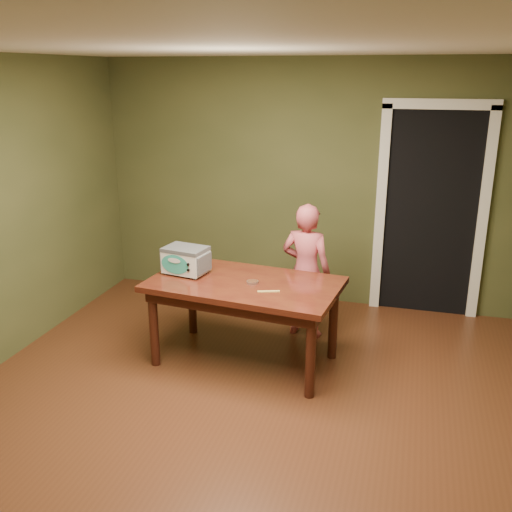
{
  "coord_description": "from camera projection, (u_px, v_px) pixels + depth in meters",
  "views": [
    {
      "loc": [
        1.12,
        -3.44,
        2.45
      ],
      "look_at": [
        -0.13,
        1.0,
        0.95
      ],
      "focal_mm": 40.0,
      "sensor_mm": 36.0,
      "label": 1
    }
  ],
  "objects": [
    {
      "name": "spatula",
      "position": [
        269.0,
        291.0,
        4.61
      ],
      "size": [
        0.18,
        0.08,
        0.01
      ],
      "primitive_type": "cube",
      "rotation": [
        0.0,
        0.0,
        0.33
      ],
      "color": "#D4B75C",
      "rests_on": "dining_table"
    },
    {
      "name": "baking_pan",
      "position": [
        253.0,
        282.0,
        4.79
      ],
      "size": [
        0.1,
        0.1,
        0.02
      ],
      "color": "silver",
      "rests_on": "dining_table"
    },
    {
      "name": "doorway",
      "position": [
        430.0,
        208.0,
        6.08
      ],
      "size": [
        1.1,
        0.66,
        2.25
      ],
      "color": "black",
      "rests_on": "ground"
    },
    {
      "name": "child",
      "position": [
        306.0,
        271.0,
        5.39
      ],
      "size": [
        0.51,
        0.37,
        1.3
      ],
      "primitive_type": "imported",
      "rotation": [
        0.0,
        0.0,
        3.01
      ],
      "color": "#C14F59",
      "rests_on": "floor"
    },
    {
      "name": "dining_table",
      "position": [
        244.0,
        292.0,
        4.86
      ],
      "size": [
        1.69,
        1.06,
        0.75
      ],
      "rotation": [
        0.0,
        0.0,
        -0.11
      ],
      "color": "#3B120D",
      "rests_on": "floor"
    },
    {
      "name": "floor",
      "position": [
        236.0,
        420.0,
        4.2
      ],
      "size": [
        5.0,
        5.0,
        0.0
      ],
      "primitive_type": "plane",
      "color": "#502916",
      "rests_on": "ground"
    },
    {
      "name": "room_shell",
      "position": [
        234.0,
        192.0,
        3.67
      ],
      "size": [
        4.52,
        5.02,
        2.61
      ],
      "color": "#4E512B",
      "rests_on": "ground"
    },
    {
      "name": "toy_oven",
      "position": [
        186.0,
        259.0,
        4.99
      ],
      "size": [
        0.42,
        0.32,
        0.24
      ],
      "rotation": [
        0.0,
        0.0,
        -0.17
      ],
      "color": "#4C4F54",
      "rests_on": "dining_table"
    }
  ]
}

